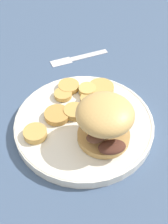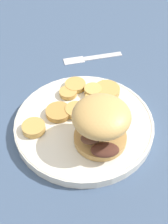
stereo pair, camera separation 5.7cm
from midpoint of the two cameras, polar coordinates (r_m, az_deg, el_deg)
name	(u,v)px [view 2 (the right image)]	position (r m, az deg, el deg)	size (l,w,h in m)	color
ground_plane	(84,128)	(0.61, 2.70, -3.07)	(4.00, 4.00, 0.00)	#3D5170
dinner_plate	(84,124)	(0.60, 2.74, -2.37)	(0.27, 0.27, 0.02)	white
sandwich	(102,122)	(0.53, 6.37, -2.02)	(0.10, 0.12, 0.09)	tan
potato_round_0	(58,112)	(0.60, -2.00, -0.16)	(0.05, 0.05, 0.01)	#BC8942
potato_round_1	(76,110)	(0.60, 1.21, 0.14)	(0.04, 0.04, 0.01)	tan
potato_round_2	(93,90)	(0.64, 4.24, 3.82)	(0.04, 0.04, 0.01)	tan
potato_round_3	(96,100)	(0.62, 4.91, 1.99)	(0.05, 0.05, 0.01)	tan
potato_round_4	(107,90)	(0.65, 6.77, 3.83)	(0.05, 0.05, 0.01)	tan
potato_round_5	(68,93)	(0.64, -0.35, 3.44)	(0.04, 0.04, 0.01)	tan
potato_round_6	(75,85)	(0.66, 0.92, 4.82)	(0.04, 0.04, 0.01)	tan
potato_round_7	(34,128)	(0.58, -6.40, -3.01)	(0.04, 0.04, 0.01)	tan
fork	(92,58)	(0.77, 3.61, 9.80)	(0.14, 0.08, 0.00)	silver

